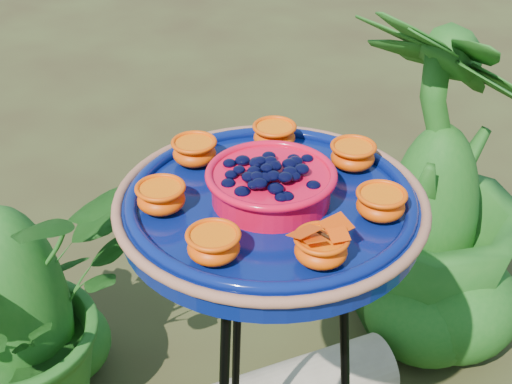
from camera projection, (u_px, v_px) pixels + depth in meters
tripod_stand at (268, 382)px, 1.42m from camera, size 0.40×0.41×0.99m
feeder_dish at (271, 201)px, 1.18m from camera, size 0.55×0.55×0.12m
shrub_back_left at (16, 303)px, 1.93m from camera, size 0.90×0.85×0.78m
shrub_back_right at (437, 179)px, 2.18m from camera, size 0.79×0.79×1.08m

